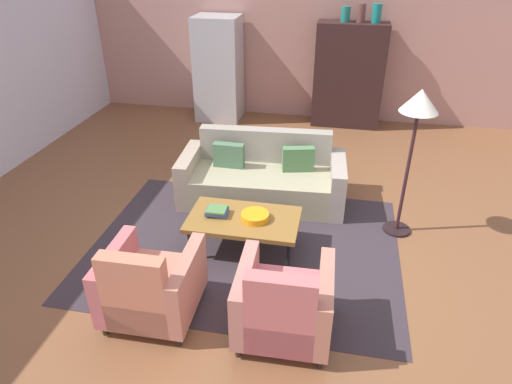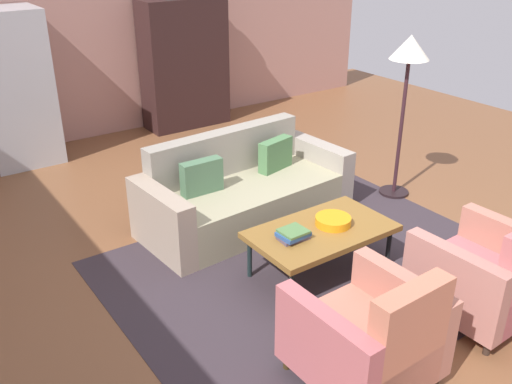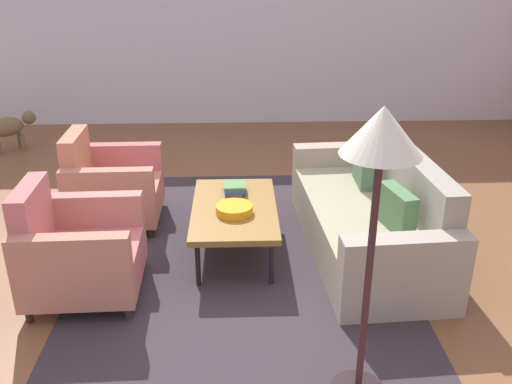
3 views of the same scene
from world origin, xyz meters
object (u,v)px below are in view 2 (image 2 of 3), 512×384
at_px(couch, 242,193).
at_px(cabinet, 184,64).
at_px(floor_lamp, 409,63).
at_px(armchair_right, 487,278).
at_px(book_stack, 293,234).
at_px(fruit_bowl, 333,221).
at_px(refrigerator, 14,89).
at_px(coffee_table, 321,233).
at_px(armchair_left, 371,340).

xyz_separation_m(couch, cabinet, (1.00, 2.95, 0.61)).
height_order(couch, floor_lamp, floor_lamp).
bearing_deg(armchair_right, book_stack, 125.80).
relative_size(couch, floor_lamp, 1.25).
bearing_deg(fruit_bowl, refrigerator, 110.23).
bearing_deg(coffee_table, armchair_right, -62.70).
distance_m(armchair_left, refrigerator, 5.29).
bearing_deg(armchair_left, cabinet, 72.22).
relative_size(fruit_bowl, refrigerator, 0.16).
relative_size(armchair_right, book_stack, 3.56).
xyz_separation_m(armchair_left, refrigerator, (-0.76, 5.20, 0.58)).
bearing_deg(floor_lamp, refrigerator, 132.71).
height_order(book_stack, cabinet, cabinet).
distance_m(coffee_table, book_stack, 0.31).
distance_m(couch, cabinet, 3.18).
xyz_separation_m(book_stack, refrigerator, (-1.06, 4.03, 0.47)).
bearing_deg(refrigerator, cabinet, 2.55).
bearing_deg(floor_lamp, armchair_left, -140.78).
xyz_separation_m(armchair_left, book_stack, (0.30, 1.17, 0.12)).
height_order(cabinet, floor_lamp, cabinet).
xyz_separation_m(coffee_table, floor_lamp, (1.71, 0.71, 1.06)).
xyz_separation_m(book_stack, cabinet, (1.29, 4.14, 0.44)).
distance_m(coffee_table, armchair_left, 1.31).
relative_size(book_stack, cabinet, 0.14).
height_order(couch, armchair_right, armchair_right).
xyz_separation_m(armchair_right, cabinet, (0.39, 5.31, 0.56)).
distance_m(armchair_right, refrigerator, 5.59).
relative_size(armchair_left, floor_lamp, 0.51).
height_order(refrigerator, floor_lamp, refrigerator).
bearing_deg(floor_lamp, cabinet, 101.78).
bearing_deg(fruit_bowl, cabinet, 78.20).
relative_size(fruit_bowl, floor_lamp, 0.17).
relative_size(coffee_table, cabinet, 0.67).
distance_m(fruit_bowl, book_stack, 0.42).
height_order(fruit_bowl, floor_lamp, floor_lamp).
bearing_deg(armchair_right, couch, 102.77).
relative_size(coffee_table, book_stack, 4.85).
bearing_deg(couch, coffee_table, 86.60).
height_order(couch, book_stack, couch).
height_order(coffee_table, fruit_bowl, fruit_bowl).
height_order(couch, cabinet, cabinet).
bearing_deg(couch, armchair_right, 100.81).
bearing_deg(armchair_right, armchair_left, 178.29).
height_order(coffee_table, armchair_right, armchair_right).
bearing_deg(armchair_right, coffee_table, 115.59).
height_order(couch, coffee_table, couch).
bearing_deg(couch, fruit_bowl, 92.70).
xyz_separation_m(armchair_left, armchair_right, (1.20, 0.00, 0.00)).
height_order(armchair_left, cabinet, cabinet).
height_order(armchair_left, floor_lamp, floor_lamp).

